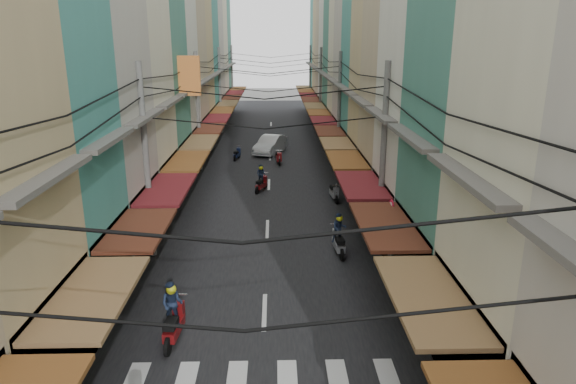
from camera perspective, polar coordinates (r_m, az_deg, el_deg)
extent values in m
plane|color=slate|center=(19.89, -2.53, -10.33)|extent=(160.00, 160.00, 0.00)
cube|color=black|center=(38.78, -2.05, 3.27)|extent=(10.00, 80.00, 0.02)
cube|color=gray|center=(39.38, -11.56, 3.18)|extent=(3.00, 80.00, 0.06)
cube|color=gray|center=(39.25, 7.50, 3.33)|extent=(3.00, 80.00, 0.06)
cube|color=black|center=(14.92, -25.93, -15.09)|extent=(1.20, 4.52, 3.20)
cube|color=brown|center=(13.70, -20.87, -10.64)|extent=(1.80, 4.33, 0.12)
cube|color=#595651|center=(12.91, -24.96, 1.49)|extent=(0.50, 4.23, 0.15)
cube|color=black|center=(18.59, -20.39, -7.99)|extent=(1.20, 4.13, 3.20)
cube|color=#592919|center=(17.64, -16.22, -4.01)|extent=(1.80, 3.96, 0.12)
cube|color=#595651|center=(17.03, -19.17, 5.51)|extent=(0.50, 3.87, 0.15)
cube|color=black|center=(22.77, -16.71, -3.08)|extent=(1.20, 4.94, 3.20)
cube|color=maroon|center=(22.00, -13.24, 0.33)|extent=(1.80, 4.73, 0.12)
cube|color=#595651|center=(21.51, -15.49, 8.00)|extent=(0.50, 4.63, 0.15)
cube|color=beige|center=(27.05, -20.32, 15.06)|extent=(6.00, 4.95, 17.43)
cube|color=black|center=(27.43, -14.07, 0.48)|extent=(1.20, 4.75, 3.20)
cube|color=brown|center=(26.79, -11.15, 3.39)|extent=(1.80, 4.56, 0.12)
cube|color=#595651|center=(26.40, -12.93, 9.71)|extent=(0.50, 4.46, 0.15)
cube|color=#438372|center=(31.83, -17.36, 14.42)|extent=(6.00, 4.99, 16.32)
cube|color=black|center=(32.14, -12.23, 2.97)|extent=(1.20, 4.80, 3.20)
cube|color=brown|center=(31.60, -9.70, 5.48)|extent=(1.80, 4.60, 0.12)
cube|color=#595651|center=(31.26, -11.17, 10.85)|extent=(0.50, 4.50, 0.15)
cube|color=black|center=(36.77, -10.89, 4.77)|extent=(1.20, 4.46, 3.20)
cube|color=#592919|center=(36.30, -8.66, 6.98)|extent=(1.80, 4.27, 0.12)
cube|color=#595651|center=(36.01, -9.92, 11.66)|extent=(0.50, 4.18, 0.15)
cube|color=tan|center=(41.16, -13.97, 18.02)|extent=(6.00, 4.89, 20.58)
cube|color=black|center=(41.39, -9.86, 6.15)|extent=(1.20, 4.70, 3.20)
cube|color=maroon|center=(40.97, -7.86, 8.11)|extent=(1.80, 4.50, 0.12)
cube|color=#595651|center=(40.72, -8.97, 12.27)|extent=(0.50, 4.40, 0.15)
cube|color=tan|center=(45.76, -12.61, 16.59)|extent=(6.00, 4.52, 18.44)
cube|color=black|center=(45.99, -9.05, 7.23)|extent=(1.20, 4.34, 3.20)
cube|color=brown|center=(45.61, -7.24, 9.01)|extent=(1.80, 4.16, 0.12)
cube|color=#595651|center=(45.38, -8.21, 12.74)|extent=(0.50, 4.07, 0.15)
cube|color=teal|center=(50.56, -11.63, 17.87)|extent=(6.00, 5.20, 20.63)
cube|color=black|center=(50.75, -8.35, 8.14)|extent=(1.20, 4.99, 3.20)
cube|color=brown|center=(50.40, -6.70, 9.76)|extent=(1.80, 4.78, 0.12)
cube|color=#595651|center=(50.20, -7.58, 13.14)|extent=(0.50, 4.68, 0.15)
cube|color=#B6B2A7|center=(55.61, -10.80, 19.37)|extent=(6.00, 4.94, 23.70)
cube|color=black|center=(55.73, -7.76, 8.93)|extent=(1.20, 4.74, 3.20)
cube|color=#592919|center=(55.42, -6.25, 10.40)|extent=(1.80, 4.55, 0.12)
cube|color=#595651|center=(55.23, -7.04, 13.47)|extent=(0.50, 4.45, 0.15)
cube|color=beige|center=(60.46, -9.97, 17.95)|extent=(6.00, 4.96, 21.12)
cube|color=black|center=(60.61, -7.27, 9.57)|extent=(1.20, 4.76, 3.20)
cube|color=maroon|center=(60.33, -5.87, 10.92)|extent=(1.80, 4.56, 0.12)
cube|color=#595651|center=(60.15, -6.60, 13.75)|extent=(0.50, 4.46, 0.15)
cube|color=#438372|center=(65.40, -9.30, 17.34)|extent=(6.00, 5.04, 19.90)
cube|color=black|center=(65.55, -6.84, 10.12)|extent=(1.20, 4.84, 3.20)
cube|color=brown|center=(65.29, -5.55, 11.37)|extent=(1.80, 4.64, 0.12)
cube|color=#595651|center=(65.13, -6.21, 13.98)|extent=(0.50, 4.54, 0.15)
cube|color=#583114|center=(30.16, -10.92, 12.57)|extent=(1.20, 0.40, 2.20)
cube|color=black|center=(14.39, 20.74, -15.65)|extent=(1.20, 4.78, 3.20)
cube|color=brown|center=(13.22, 15.22, -11.13)|extent=(1.80, 4.58, 0.12)
cube|color=#595651|center=(12.36, 19.17, 1.51)|extent=(0.50, 4.48, 0.15)
cube|color=#438372|center=(17.92, 24.03, 10.51)|extent=(6.00, 5.03, 15.08)
cube|color=black|center=(18.54, 15.06, -7.56)|extent=(1.20, 4.83, 3.20)
cube|color=#592919|center=(17.65, 10.72, -3.60)|extent=(1.80, 4.63, 0.12)
cube|color=#595651|center=(17.01, 13.42, 5.97)|extent=(0.50, 4.53, 0.15)
cube|color=black|center=(22.95, 11.70, -2.55)|extent=(1.20, 4.60, 3.20)
cube|color=maroon|center=(22.23, 8.14, 0.79)|extent=(1.80, 4.41, 0.12)
cube|color=#595651|center=(21.73, 10.17, 8.43)|extent=(0.50, 4.31, 0.15)
cube|color=tan|center=(26.86, 15.82, 18.98)|extent=(6.00, 4.52, 20.74)
cube|color=black|center=(27.29, 9.55, 0.67)|extent=(1.20, 4.34, 3.20)
cube|color=brown|center=(26.69, 6.52, 3.55)|extent=(1.80, 4.16, 0.12)
cube|color=#595651|center=(26.27, 8.17, 9.92)|extent=(0.50, 4.07, 0.15)
cube|color=tan|center=(31.06, 12.99, 12.68)|extent=(6.00, 4.12, 14.13)
cube|color=black|center=(31.40, 8.09, 2.86)|extent=(1.20, 3.96, 3.20)
cube|color=brown|center=(30.88, 5.44, 5.38)|extent=(1.80, 3.79, 0.12)
cube|color=#595651|center=(30.52, 6.83, 10.91)|extent=(0.50, 3.71, 0.15)
cube|color=teal|center=(35.15, 11.45, 16.10)|extent=(6.00, 4.40, 17.68)
cube|color=black|center=(35.50, 6.98, 4.52)|extent=(1.20, 4.23, 3.20)
cube|color=#592919|center=(35.04, 4.62, 6.76)|extent=(1.80, 4.05, 0.12)
cube|color=#595651|center=(34.72, 5.83, 11.64)|extent=(0.50, 3.96, 0.15)
cube|color=#B6B2A7|center=(39.64, 10.16, 19.77)|extent=(6.00, 4.64, 22.59)
cube|color=black|center=(39.89, 6.05, 5.90)|extent=(1.20, 4.45, 3.20)
cube|color=maroon|center=(39.48, 3.94, 7.91)|extent=(1.80, 4.26, 0.12)
cube|color=#595651|center=(39.20, 4.99, 12.24)|extent=(0.50, 4.17, 0.15)
cube|color=beige|center=(43.85, 8.96, 18.63)|extent=(6.00, 4.00, 21.25)
cube|color=black|center=(44.10, 5.34, 6.96)|extent=(1.20, 3.84, 3.20)
cube|color=brown|center=(43.73, 3.41, 8.78)|extent=(1.80, 3.68, 0.12)
cube|color=#595651|center=(43.48, 4.36, 12.69)|extent=(0.50, 3.60, 0.15)
cube|color=#438372|center=(48.31, 8.00, 19.12)|extent=(6.00, 5.01, 22.33)
cube|color=black|center=(48.52, 4.72, 7.87)|extent=(1.20, 4.81, 3.20)
cube|color=brown|center=(48.18, 2.96, 9.53)|extent=(1.80, 4.61, 0.12)
cube|color=#595651|center=(47.95, 3.81, 13.08)|extent=(0.50, 4.51, 0.15)
cube|color=silver|center=(53.22, 7.04, 17.51)|extent=(6.00, 5.00, 19.71)
cube|color=black|center=(53.44, 4.15, 8.71)|extent=(1.20, 4.80, 3.20)
cube|color=#592919|center=(53.14, 2.55, 10.21)|extent=(1.80, 4.60, 0.12)
cube|color=#595651|center=(52.93, 3.31, 13.43)|extent=(0.50, 4.50, 0.15)
cube|color=tan|center=(57.83, 6.30, 16.05)|extent=(6.00, 4.32, 16.86)
cube|color=black|center=(58.04, 3.71, 9.35)|extent=(1.20, 4.15, 3.20)
cube|color=maroon|center=(57.76, 2.22, 10.74)|extent=(1.80, 3.97, 0.12)
cube|color=#595651|center=(57.57, 2.92, 13.70)|extent=(0.50, 3.89, 0.15)
cube|color=tan|center=(62.12, 5.80, 17.54)|extent=(6.00, 4.33, 19.96)
cube|color=black|center=(62.31, 3.35, 9.87)|extent=(1.20, 4.16, 3.20)
cube|color=brown|center=(62.05, 1.97, 11.16)|extent=(1.80, 3.99, 0.12)
cube|color=#595651|center=(61.88, 2.61, 13.92)|extent=(0.50, 3.90, 0.15)
cube|color=teal|center=(66.71, 5.23, 15.08)|extent=(6.00, 4.88, 14.34)
cube|color=black|center=(66.87, 3.02, 10.34)|extent=(1.20, 4.68, 3.20)
cube|color=brown|center=(66.63, 1.73, 11.55)|extent=(1.80, 4.49, 0.12)
cube|color=#595651|center=(66.46, 2.33, 14.12)|extent=(0.50, 4.39, 0.15)
cylinder|color=slate|center=(21.94, -15.46, 3.10)|extent=(0.26, 0.26, 8.20)
cylinder|color=slate|center=(21.76, 10.49, 3.32)|extent=(0.26, 0.26, 8.20)
cylinder|color=slate|center=(36.44, -9.96, 8.70)|extent=(0.26, 0.26, 8.20)
cylinder|color=slate|center=(36.33, 5.70, 8.85)|extent=(0.26, 0.26, 8.20)
cylinder|color=slate|center=(51.22, -7.57, 11.07)|extent=(0.26, 0.26, 8.20)
cylinder|color=slate|center=(51.15, 3.63, 11.18)|extent=(0.26, 0.26, 8.20)
cylinder|color=slate|center=(66.11, -6.24, 12.37)|extent=(0.26, 0.26, 8.20)
cylinder|color=slate|center=(66.05, 2.47, 12.45)|extent=(0.26, 0.26, 8.20)
imported|color=white|center=(42.05, -1.98, 4.32)|extent=(5.48, 3.59, 1.80)
imported|color=black|center=(19.27, 14.34, -11.83)|extent=(1.64, 1.13, 1.06)
cylinder|color=black|center=(17.42, -12.07, -13.86)|extent=(0.11, 0.58, 0.58)
cylinder|color=black|center=(16.22, -12.99, -16.42)|extent=(0.11, 0.58, 0.58)
cube|color=maroon|center=(16.73, -12.55, -14.58)|extent=(0.38, 1.27, 0.31)
cube|color=black|center=(16.32, -12.81, -14.08)|extent=(0.35, 0.61, 0.20)
cube|color=maroon|center=(17.11, -12.22, -12.80)|extent=(0.33, 0.31, 0.61)
imported|color=#1E2B47|center=(16.65, -12.58, -14.15)|extent=(0.58, 0.41, 1.47)
sphere|color=yellow|center=(16.12, -12.84, -10.77)|extent=(0.31, 0.31, 0.31)
cylinder|color=black|center=(23.13, 5.44, -5.64)|extent=(0.10, 0.54, 0.54)
cylinder|color=black|center=(21.90, 5.85, -6.97)|extent=(0.10, 0.54, 0.54)
cube|color=gray|center=(22.45, 5.65, -5.90)|extent=(0.35, 1.19, 0.29)
cube|color=black|center=(22.10, 5.76, -5.41)|extent=(0.33, 0.57, 0.19)
cube|color=gray|center=(22.88, 5.50, -4.80)|extent=(0.31, 0.29, 0.57)
imported|color=#1E2B47|center=(22.40, 5.66, -5.58)|extent=(0.54, 0.39, 1.37)
sphere|color=yellow|center=(22.03, 5.74, -3.09)|extent=(0.29, 0.29, 0.29)
cylinder|color=black|center=(32.04, -2.97, 0.78)|extent=(0.09, 0.48, 0.48)
cylinder|color=black|center=(30.88, -3.02, 0.16)|extent=(0.09, 0.48, 0.48)
cube|color=maroon|center=(31.42, -3.00, 0.74)|extent=(0.32, 1.07, 0.26)
cube|color=black|center=(31.12, -3.02, 1.11)|extent=(0.30, 0.51, 0.17)
cube|color=maroon|center=(31.86, -2.98, 1.36)|extent=(0.28, 0.26, 0.51)
imported|color=#1E2B47|center=(31.39, -3.00, 0.95)|extent=(0.49, 0.35, 1.23)
sphere|color=yellow|center=(31.15, -3.03, 2.60)|extent=(0.26, 0.26, 0.26)
cylinder|color=black|center=(30.43, 4.98, -0.10)|extent=(0.10, 0.51, 0.51)
cylinder|color=black|center=(29.22, 5.25, -0.83)|extent=(0.10, 0.51, 0.51)
cube|color=gray|center=(29.78, 5.12, -0.17)|extent=(0.33, 1.13, 0.27)
cube|color=black|center=(29.46, 5.19, 0.24)|extent=(0.31, 0.54, 0.18)
cube|color=gray|center=(30.23, 5.02, 0.54)|extent=(0.29, 0.27, 0.54)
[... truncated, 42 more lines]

